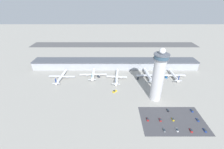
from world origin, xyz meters
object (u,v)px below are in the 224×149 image
object	(u,v)px
airplane_gate_alpha	(61,76)
airplane_gate_delta	(148,75)
service_truck_catering	(165,77)
car_red_hatchback	(164,130)
airplane_gate_echo	(173,75)
car_silver_sedan	(191,110)
car_green_van	(167,110)
service_truck_baggage	(137,78)
car_grey_coupe	(177,130)
service_truck_water	(114,91)
airplane_gate_charlie	(116,77)
car_maroon_suv	(160,120)
airplane_gate_bravo	(93,74)
car_navy_sedan	(173,119)
car_blue_compact	(197,120)
service_truck_fuel	(98,76)
car_black_suv	(204,130)
car_yellow_taxi	(147,119)
control_tower	(158,76)
car_white_wagon	(191,130)

from	to	relation	value
airplane_gate_alpha	airplane_gate_delta	size ratio (longest dim) A/B	1.03
service_truck_catering	car_red_hatchback	xyz separation A→B (m)	(-33.93, -102.69, -0.46)
airplane_gate_echo	car_silver_sedan	size ratio (longest dim) A/B	7.77
car_green_van	service_truck_baggage	bearing A→B (deg)	107.65
airplane_gate_delta	airplane_gate_echo	size ratio (longest dim) A/B	1.17
car_grey_coupe	airplane_gate_alpha	bearing A→B (deg)	144.51
airplane_gate_alpha	service_truck_water	distance (m)	86.80
airplane_gate_echo	service_truck_catering	xyz separation A→B (m)	(-11.46, 0.86, -2.90)
airplane_gate_charlie	car_maroon_suv	xyz separation A→B (m)	(41.89, -84.11, -3.39)
airplane_gate_bravo	airplane_gate_echo	world-z (taller)	airplane_gate_bravo
car_navy_sedan	airplane_gate_delta	bearing A→B (deg)	94.65
car_blue_compact	service_truck_fuel	bearing A→B (deg)	140.12
service_truck_catering	car_grey_coupe	xyz separation A→B (m)	(-21.68, -102.38, -0.48)
airplane_gate_echo	car_black_suv	xyz separation A→B (m)	(-7.36, -102.06, -3.35)
service_truck_fuel	car_black_suv	xyz separation A→B (m)	(108.07, -103.48, -0.50)
airplane_gate_echo	car_yellow_taxi	xyz separation A→B (m)	(-58.02, -87.98, -3.31)
airplane_gate_charlie	car_navy_sedan	size ratio (longest dim) A/B	10.46
car_green_van	car_grey_coupe	distance (m)	26.84
control_tower	car_silver_sedan	distance (m)	51.57
airplane_gate_charlie	service_truck_baggage	xyz separation A→B (m)	(31.88, -0.09, -2.90)
service_truck_baggage	car_blue_compact	bearing A→B (deg)	-60.36
airplane_gate_charlie	car_green_van	world-z (taller)	airplane_gate_charlie
airplane_gate_bravo	car_green_van	size ratio (longest dim) A/B	9.58
control_tower	car_navy_sedan	xyz separation A→B (m)	(9.54, -35.86, -30.25)
service_truck_fuel	car_silver_sedan	size ratio (longest dim) A/B	1.41
car_yellow_taxi	car_red_hatchback	bearing A→B (deg)	-47.65
service_truck_water	car_black_suv	size ratio (longest dim) A/B	1.46
service_truck_baggage	car_navy_sedan	world-z (taller)	service_truck_baggage
car_grey_coupe	car_yellow_taxi	xyz separation A→B (m)	(-24.87, 13.54, 0.07)
airplane_gate_bravo	car_blue_compact	xyz separation A→B (m)	(115.93, -91.17, -3.59)
airplane_gate_alpha	car_yellow_taxi	distance (m)	140.36
service_truck_baggage	car_green_van	bearing A→B (deg)	-72.35
car_black_suv	car_silver_sedan	bearing A→B (deg)	89.05
car_silver_sedan	airplane_gate_bravo	bearing A→B (deg)	146.35
airplane_gate_echo	car_grey_coupe	xyz separation A→B (m)	(-33.14, -101.52, -3.38)
car_blue_compact	car_green_van	distance (m)	29.23
car_navy_sedan	car_black_suv	distance (m)	28.53
airplane_gate_echo	service_truck_fuel	xyz separation A→B (m)	(-115.42, 1.42, -2.85)
airplane_gate_charlie	service_truck_catering	size ratio (longest dim) A/B	5.52
airplane_gate_charlie	airplane_gate_delta	xyz separation A→B (m)	(47.81, 3.65, 0.71)
airplane_gate_charlie	airplane_gate_alpha	bearing A→B (deg)	179.41
airplane_gate_charlie	car_maroon_suv	size ratio (longest dim) A/B	10.19
airplane_gate_bravo	control_tower	bearing A→B (deg)	-33.83
car_black_suv	car_silver_sedan	size ratio (longest dim) A/B	0.97
service_truck_baggage	car_silver_sedan	size ratio (longest dim) A/B	1.33
car_navy_sedan	car_maroon_suv	xyz separation A→B (m)	(-13.01, -0.56, -0.03)
car_green_van	car_silver_sedan	xyz separation A→B (m)	(26.12, -0.48, 0.01)
car_white_wagon	car_red_hatchback	xyz separation A→B (m)	(-25.07, 0.46, -0.05)
car_blue_compact	car_black_suv	bearing A→B (deg)	-89.62
airplane_gate_echo	service_truck_fuel	distance (m)	115.46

